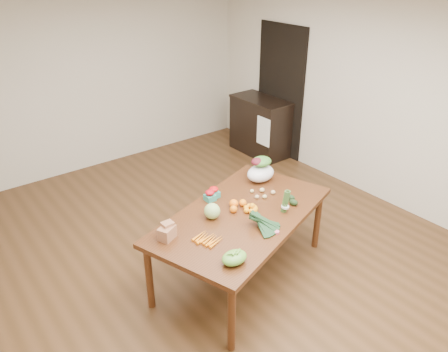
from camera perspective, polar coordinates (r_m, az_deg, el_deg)
floor at (r=5.09m, az=-0.87°, el=-9.62°), size 6.00×6.00×0.00m
room_walls at (r=4.42m, az=-1.00°, el=4.52°), size 5.02×6.02×2.70m
dining_table at (r=4.55m, az=2.29°, el=-8.91°), size 2.18×1.63×0.75m
doorway_dark at (r=7.20m, az=7.35°, el=10.88°), size 0.02×1.00×2.10m
cabinet at (r=7.32m, az=4.72°, el=6.51°), size 0.52×1.02×0.94m
dish_towel at (r=6.88m, az=5.16°, el=5.81°), size 0.02×0.28×0.45m
paper_bag at (r=3.97m, az=-7.47°, el=-7.23°), size 0.25×0.23×0.15m
cabbage at (r=4.22m, az=-1.56°, el=-4.61°), size 0.16×0.16×0.16m
strawberry_basket_a at (r=4.53m, az=-1.86°, el=-2.68°), size 0.13×0.13×0.09m
strawberry_basket_b at (r=4.59m, az=-1.36°, el=-2.25°), size 0.13×0.13×0.10m
orange_a at (r=4.33m, az=1.25°, el=-4.35°), size 0.07×0.07×0.07m
orange_b at (r=4.41m, az=1.28°, el=-3.62°), size 0.09×0.09×0.09m
orange_c at (r=4.44m, az=2.47°, el=-3.52°), size 0.08×0.08×0.08m
mandarin_cluster at (r=4.36m, az=3.69°, el=-4.06°), size 0.23×0.23×0.09m
carrots at (r=3.96m, az=-2.12°, el=-8.17°), size 0.29×0.30×0.03m
snap_pea_bag at (r=3.68m, az=1.35°, el=-10.61°), size 0.23×0.17×0.10m
kale_bunch at (r=4.07m, az=5.69°, el=-6.05°), size 0.43×0.48×0.16m
asparagus_bundle at (r=4.33m, az=8.04°, el=-3.29°), size 0.11×0.14×0.26m
potato_a at (r=4.59m, az=4.32°, el=-2.72°), size 0.05×0.04×0.04m
potato_b at (r=4.60m, az=5.33°, el=-2.69°), size 0.05×0.04×0.04m
potato_c at (r=4.71m, az=4.99°, el=-1.84°), size 0.06×0.05×0.05m
potato_d at (r=4.69m, az=3.67°, el=-1.96°), size 0.05×0.04×0.04m
potato_e at (r=4.68m, az=6.43°, el=-2.12°), size 0.05×0.05×0.05m
avocado_a at (r=4.51m, az=9.07°, el=-3.42°), size 0.09×0.11×0.06m
avocado_b at (r=4.59m, az=8.71°, el=-2.81°), size 0.09×0.11×0.06m
salad_bag at (r=4.89m, az=4.81°, el=0.74°), size 0.40×0.34×0.26m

